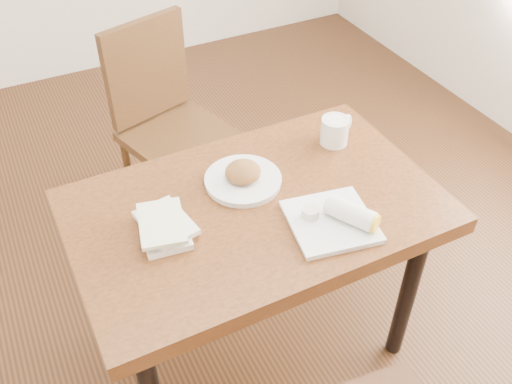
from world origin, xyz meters
name	(u,v)px	position (x,y,z in m)	size (l,w,h in m)	color
ground	(256,343)	(0.00, 0.00, -0.01)	(4.00, 5.00, 0.01)	#472814
table	(256,225)	(0.00, 0.00, 0.66)	(1.15, 0.73, 0.75)	brown
chair_far	(166,115)	(0.01, 0.90, 0.55)	(0.53, 0.53, 0.95)	#492E14
plate_scone	(243,177)	(0.01, 0.11, 0.78)	(0.25, 0.25, 0.08)	white
coffee_mug	(335,130)	(0.40, 0.17, 0.80)	(0.14, 0.10, 0.10)	white
plate_burrito	(337,219)	(0.17, -0.19, 0.78)	(0.29, 0.29, 0.08)	white
book_stack	(164,226)	(-0.30, 0.01, 0.78)	(0.18, 0.22, 0.05)	white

